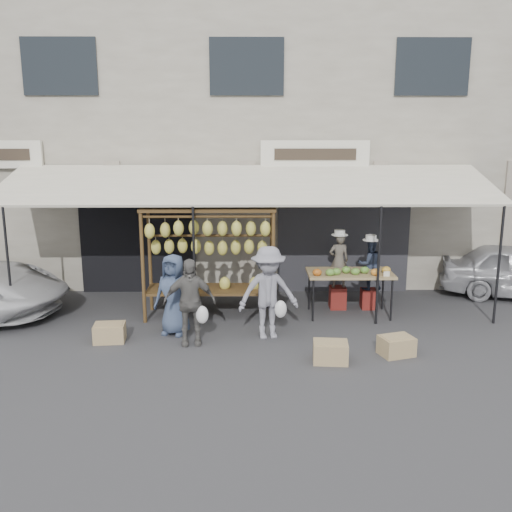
{
  "coord_description": "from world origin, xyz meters",
  "views": [
    {
      "loc": [
        0.04,
        -9.33,
        3.73
      ],
      "look_at": [
        0.17,
        1.4,
        1.3
      ],
      "focal_mm": 40.0,
      "sensor_mm": 36.0,
      "label": 1
    }
  ],
  "objects": [
    {
      "name": "customer_left",
      "position": [
        -1.34,
        0.66,
        0.75
      ],
      "size": [
        0.85,
        0.69,
        1.5
      ],
      "primitive_type": "imported",
      "rotation": [
        0.0,
        0.0,
        -0.33
      ],
      "color": "#3A4865",
      "rests_on": "ground_plane"
    },
    {
      "name": "vendor_right",
      "position": [
        2.54,
        2.12,
        0.96
      ],
      "size": [
        0.58,
        0.49,
        1.08
      ],
      "primitive_type": "imported",
      "rotation": [
        0.0,
        0.0,
        3.3
      ],
      "color": "#242C40",
      "rests_on": "stool_right"
    },
    {
      "name": "crate_near_b",
      "position": [
        2.5,
        -0.41,
        0.16
      ],
      "size": [
        0.63,
        0.55,
        0.32
      ],
      "primitive_type": "cube",
      "rotation": [
        0.0,
        0.0,
        0.31
      ],
      "color": "tan",
      "rests_on": "ground_plane"
    },
    {
      "name": "awning",
      "position": [
        0.01,
        2.28,
        2.57
      ],
      "size": [
        10.0,
        2.35,
        2.92
      ],
      "color": "beige",
      "rests_on": "ground_plane"
    },
    {
      "name": "vendor_left",
      "position": [
        1.9,
        2.14,
        1.03
      ],
      "size": [
        0.44,
        0.31,
        1.14
      ],
      "primitive_type": "imported",
      "rotation": [
        0.0,
        0.0,
        3.23
      ],
      "color": "#585249",
      "rests_on": "stool_left"
    },
    {
      "name": "crate_near_a",
      "position": [
        1.36,
        -0.67,
        0.17
      ],
      "size": [
        0.59,
        0.47,
        0.33
      ],
      "primitive_type": "cube",
      "rotation": [
        0.0,
        0.0,
        -0.09
      ],
      "color": "tan",
      "rests_on": "ground_plane"
    },
    {
      "name": "produce_table",
      "position": [
        2.06,
        1.64,
        0.88
      ],
      "size": [
        1.7,
        0.9,
        1.04
      ],
      "color": "tan",
      "rests_on": "ground_plane"
    },
    {
      "name": "banana_rack",
      "position": [
        -0.75,
        1.63,
        1.57
      ],
      "size": [
        2.6,
        0.9,
        2.24
      ],
      "color": "#4A3319",
      "rests_on": "ground_plane"
    },
    {
      "name": "customer_right",
      "position": [
        0.38,
        0.45,
        0.84
      ],
      "size": [
        1.19,
        0.82,
        1.68
      ],
      "primitive_type": "imported",
      "rotation": [
        0.0,
        0.0,
        0.19
      ],
      "color": "gray",
      "rests_on": "ground_plane"
    },
    {
      "name": "customer_mid",
      "position": [
        -1.0,
        0.15,
        0.77
      ],
      "size": [
        0.94,
        0.47,
        1.54
      ],
      "primitive_type": "imported",
      "rotation": [
        0.0,
        0.0,
        0.1
      ],
      "color": "#5D5B57",
      "rests_on": "ground_plane"
    },
    {
      "name": "crate_far",
      "position": [
        -2.45,
        0.28,
        0.16
      ],
      "size": [
        0.57,
        0.45,
        0.32
      ],
      "primitive_type": "cube",
      "rotation": [
        0.0,
        0.0,
        0.09
      ],
      "color": "tan",
      "rests_on": "ground_plane"
    },
    {
      "name": "stool_left",
      "position": [
        1.9,
        2.14,
        0.23
      ],
      "size": [
        0.41,
        0.41,
        0.47
      ],
      "primitive_type": "cube",
      "rotation": [
        0.0,
        0.0,
        0.29
      ],
      "color": "maroon",
      "rests_on": "ground_plane"
    },
    {
      "name": "stool_right",
      "position": [
        2.54,
        2.12,
        0.21
      ],
      "size": [
        0.3,
        0.3,
        0.42
      ],
      "primitive_type": "cube",
      "rotation": [
        0.0,
        0.0,
        0.01
      ],
      "color": "maroon",
      "rests_on": "ground_plane"
    },
    {
      "name": "ground_plane",
      "position": [
        0.0,
        0.0,
        0.0
      ],
      "size": [
        90.0,
        90.0,
        0.0
      ],
      "primitive_type": "plane",
      "color": "#2D2D30"
    },
    {
      "name": "shophouse",
      "position": [
        -0.0,
        6.5,
        3.65
      ],
      "size": [
        24.0,
        6.15,
        7.3
      ],
      "color": "#AAA494",
      "rests_on": "ground_plane"
    }
  ]
}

